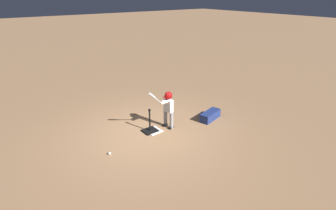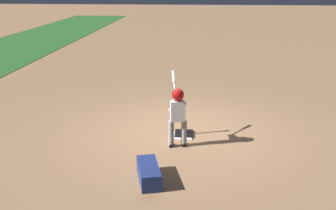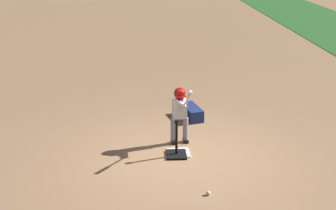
{
  "view_description": "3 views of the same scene",
  "coord_description": "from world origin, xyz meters",
  "px_view_note": "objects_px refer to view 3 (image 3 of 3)",
  "views": [
    {
      "loc": [
        3.56,
        5.95,
        3.96
      ],
      "look_at": [
        -0.86,
        -0.03,
        0.72
      ],
      "focal_mm": 28.0,
      "sensor_mm": 36.0,
      "label": 1
    },
    {
      "loc": [
        -8.06,
        -0.34,
        3.19
      ],
      "look_at": [
        -0.13,
        0.29,
        0.64
      ],
      "focal_mm": 42.0,
      "sensor_mm": 36.0,
      "label": 2
    },
    {
      "loc": [
        8.1,
        -0.67,
        3.95
      ],
      "look_at": [
        -0.8,
        -0.2,
        0.84
      ],
      "focal_mm": 50.0,
      "sensor_mm": 36.0,
      "label": 3
    }
  ],
  "objects_px": {
    "equipment_bag": "(191,112)",
    "batting_tee": "(176,151)",
    "baseball": "(208,193)",
    "batter_child": "(180,108)"
  },
  "relations": [
    {
      "from": "batter_child",
      "to": "baseball",
      "type": "xyz_separation_m",
      "value": [
        2.14,
        0.31,
        -0.73
      ]
    },
    {
      "from": "baseball",
      "to": "equipment_bag",
      "type": "height_order",
      "value": "equipment_bag"
    },
    {
      "from": "batter_child",
      "to": "equipment_bag",
      "type": "distance_m",
      "value": 1.65
    },
    {
      "from": "batter_child",
      "to": "baseball",
      "type": "bearing_deg",
      "value": 8.2
    },
    {
      "from": "batting_tee",
      "to": "baseball",
      "type": "distance_m",
      "value": 1.6
    },
    {
      "from": "baseball",
      "to": "equipment_bag",
      "type": "bearing_deg",
      "value": 178.68
    },
    {
      "from": "equipment_bag",
      "to": "batting_tee",
      "type": "bearing_deg",
      "value": -27.93
    },
    {
      "from": "batter_child",
      "to": "equipment_bag",
      "type": "height_order",
      "value": "batter_child"
    },
    {
      "from": "batting_tee",
      "to": "equipment_bag",
      "type": "xyz_separation_m",
      "value": [
        -2.07,
        0.5,
        0.04
      ]
    },
    {
      "from": "batting_tee",
      "to": "equipment_bag",
      "type": "distance_m",
      "value": 2.13
    }
  ]
}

